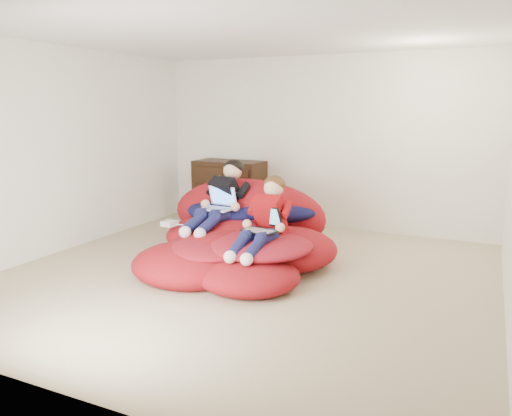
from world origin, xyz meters
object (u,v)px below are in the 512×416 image
(younger_boy, at_px, (265,217))
(laptop_white, at_px, (219,203))
(laptop_black, at_px, (263,224))
(beanbag_pile, at_px, (240,236))
(dresser, at_px, (229,191))
(older_boy, at_px, (222,197))

(younger_boy, height_order, laptop_white, younger_boy)
(laptop_white, relative_size, laptop_black, 0.88)
(beanbag_pile, height_order, laptop_black, beanbag_pile)
(dresser, distance_m, laptop_white, 1.82)
(beanbag_pile, xyz_separation_m, younger_boy, (0.50, -0.40, 0.36))
(younger_boy, bearing_deg, beanbag_pile, 141.35)
(laptop_black, bearing_deg, beanbag_pile, 138.66)
(laptop_white, bearing_deg, younger_boy, -29.40)
(younger_boy, bearing_deg, laptop_white, 150.60)
(beanbag_pile, xyz_separation_m, older_boy, (-0.29, 0.12, 0.43))
(beanbag_pile, bearing_deg, laptop_black, -41.34)
(dresser, bearing_deg, younger_boy, -53.67)
(younger_boy, bearing_deg, dresser, 126.33)
(beanbag_pile, relative_size, laptop_white, 6.56)
(younger_boy, distance_m, laptop_white, 0.91)
(dresser, relative_size, laptop_white, 2.88)
(older_boy, distance_m, laptop_black, 0.99)
(dresser, distance_m, older_boy, 1.76)
(younger_boy, xyz_separation_m, laptop_white, (-0.80, 0.45, 0.00))
(laptop_white, bearing_deg, dresser, 114.39)
(dresser, distance_m, younger_boy, 2.62)
(older_boy, bearing_deg, younger_boy, -33.32)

